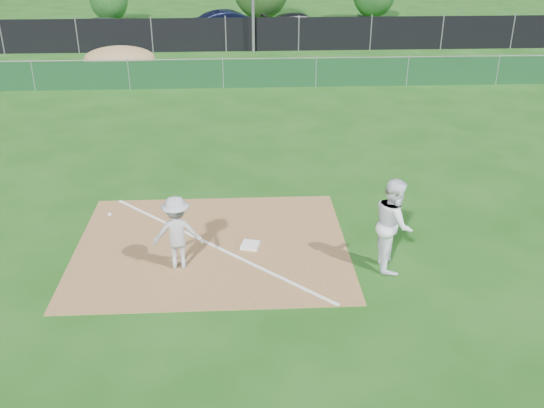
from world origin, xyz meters
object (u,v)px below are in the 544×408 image
at_px(runner, 393,224).
at_px(car_left, 109,29).
at_px(first_base, 250,245).
at_px(play_at_first, 177,233).
at_px(car_mid, 233,25).
at_px(car_right, 301,25).

relative_size(runner, car_left, 0.47).
distance_m(first_base, car_left, 26.86).
distance_m(play_at_first, runner, 4.42).
height_order(play_at_first, car_mid, car_mid).
bearing_deg(runner, first_base, 75.65).
height_order(car_left, car_right, car_left).
height_order(play_at_first, car_left, play_at_first).
relative_size(play_at_first, runner, 0.93).
height_order(runner, car_right, runner).
height_order(runner, car_left, runner).
distance_m(runner, car_mid, 27.19).
bearing_deg(runner, car_right, 1.88).
bearing_deg(car_mid, first_base, 168.83).
bearing_deg(runner, play_at_first, 91.03).
relative_size(play_at_first, car_mid, 0.37).
relative_size(first_base, car_left, 0.09).
bearing_deg(car_mid, runner, 174.94).
distance_m(first_base, car_right, 26.86).
bearing_deg(car_right, runner, 164.73).
relative_size(first_base, runner, 0.19).
distance_m(first_base, play_at_first, 1.84).
bearing_deg(play_at_first, first_base, 26.45).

